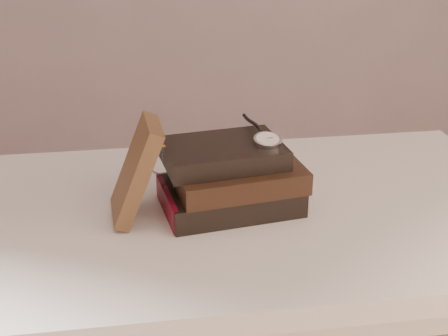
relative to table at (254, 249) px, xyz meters
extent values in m
cube|color=silver|center=(0.00, 0.00, 0.07)|extent=(1.00, 0.60, 0.04)
cube|color=white|center=(0.00, 0.00, 0.01)|extent=(0.88, 0.49, 0.08)
cylinder|color=white|center=(-0.45, 0.25, -0.30)|extent=(0.05, 0.05, 0.71)
cylinder|color=white|center=(0.45, 0.25, -0.30)|extent=(0.05, 0.05, 0.71)
cube|color=black|center=(-0.05, 0.00, 0.11)|extent=(0.25, 0.19, 0.04)
cube|color=beige|center=(-0.04, 0.00, 0.11)|extent=(0.24, 0.18, 0.03)
cube|color=gold|center=(-0.16, 0.01, 0.11)|extent=(0.01, 0.01, 0.04)
cube|color=maroon|center=(-0.16, -0.01, 0.11)|extent=(0.03, 0.15, 0.04)
cube|color=black|center=(-0.03, 0.00, 0.16)|extent=(0.24, 0.18, 0.04)
cube|color=beige|center=(-0.03, 0.00, 0.16)|extent=(0.23, 0.17, 0.03)
cube|color=gold|center=(-0.14, 0.01, 0.16)|extent=(0.01, 0.01, 0.04)
cube|color=black|center=(-0.06, 0.01, 0.19)|extent=(0.22, 0.17, 0.03)
cube|color=beige|center=(-0.05, 0.01, 0.19)|extent=(0.21, 0.16, 0.03)
cube|color=gold|center=(-0.16, 0.02, 0.19)|extent=(0.01, 0.01, 0.03)
cube|color=#402918|center=(-0.21, -0.01, 0.18)|extent=(0.10, 0.12, 0.17)
cylinder|color=silver|center=(0.02, 0.00, 0.22)|extent=(0.05, 0.06, 0.02)
cylinder|color=white|center=(0.02, 0.00, 0.22)|extent=(0.04, 0.04, 0.01)
torus|color=silver|center=(0.02, 0.00, 0.22)|extent=(0.05, 0.05, 0.01)
cylinder|color=silver|center=(0.01, 0.03, 0.22)|extent=(0.01, 0.01, 0.01)
cube|color=black|center=(0.02, 0.00, 0.22)|extent=(0.00, 0.01, 0.00)
cube|color=black|center=(0.02, 0.00, 0.22)|extent=(0.01, 0.00, 0.00)
sphere|color=black|center=(0.01, 0.03, 0.22)|extent=(0.01, 0.01, 0.01)
sphere|color=black|center=(0.01, 0.04, 0.22)|extent=(0.01, 0.01, 0.01)
sphere|color=black|center=(0.01, 0.05, 0.22)|extent=(0.01, 0.01, 0.01)
sphere|color=black|center=(0.01, 0.06, 0.22)|extent=(0.01, 0.01, 0.01)
sphere|color=black|center=(0.01, 0.07, 0.22)|extent=(0.01, 0.01, 0.01)
sphere|color=black|center=(0.01, 0.08, 0.22)|extent=(0.01, 0.01, 0.01)
sphere|color=black|center=(0.01, 0.09, 0.22)|extent=(0.01, 0.01, 0.01)
sphere|color=black|center=(0.00, 0.09, 0.22)|extent=(0.01, 0.01, 0.01)
sphere|color=black|center=(0.00, 0.10, 0.22)|extent=(0.01, 0.01, 0.01)
sphere|color=black|center=(0.00, 0.11, 0.22)|extent=(0.01, 0.01, 0.01)
sphere|color=black|center=(0.00, 0.12, 0.22)|extent=(0.01, 0.01, 0.01)
torus|color=silver|center=(-0.16, 0.06, 0.16)|extent=(0.05, 0.02, 0.05)
torus|color=silver|center=(-0.11, 0.07, 0.16)|extent=(0.05, 0.02, 0.05)
cylinder|color=silver|center=(-0.14, 0.06, 0.16)|extent=(0.01, 0.00, 0.00)
cylinder|color=silver|center=(-0.19, 0.11, 0.15)|extent=(0.02, 0.10, 0.03)
cylinder|color=silver|center=(-0.10, 0.12, 0.15)|extent=(0.02, 0.10, 0.03)
camera|label=1|loc=(-0.20, -0.96, 0.61)|focal=49.50mm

